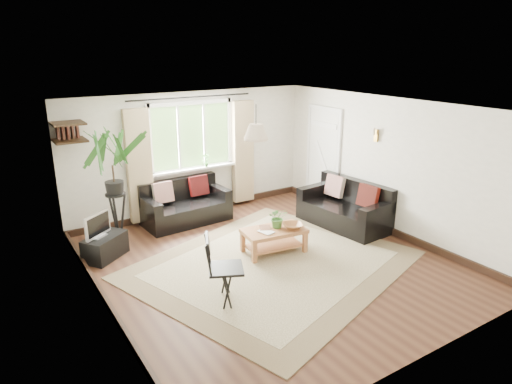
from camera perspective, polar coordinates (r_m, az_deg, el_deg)
floor at (r=7.17m, az=1.74°, el=-8.85°), size 5.50×5.50×0.00m
ceiling at (r=6.46m, az=1.94°, el=10.54°), size 5.50×5.50×0.00m
wall_back at (r=9.04m, az=-8.06°, el=4.77°), size 5.00×0.02×2.40m
wall_front at (r=4.86m, az=20.60°, el=-7.95°), size 5.00×0.02×2.40m
wall_left at (r=5.77m, az=-19.20°, el=-3.71°), size 0.02×5.50×2.40m
wall_right at (r=8.34m, az=16.20°, el=3.11°), size 0.02×5.50×2.40m
rug at (r=7.11m, az=2.14°, el=-9.00°), size 4.71×4.35×0.02m
window at (r=8.93m, az=-8.05°, el=6.90°), size 2.50×0.16×2.16m
door at (r=9.53m, az=8.37°, el=4.19°), size 0.06×0.96×2.06m
corner_shelf at (r=8.01m, az=-22.36°, el=6.96°), size 0.50×0.50×0.34m
pendant_lamp at (r=6.84m, az=0.00°, el=8.00°), size 0.36×0.36×0.54m
wall_sconce at (r=8.37m, az=14.67°, el=7.08°), size 0.12×0.12×0.28m
sofa_back at (r=8.72m, az=-8.77°, el=-1.40°), size 1.65×0.89×0.75m
sofa_right at (r=8.58m, az=10.95°, el=-1.69°), size 1.76×1.01×0.79m
coffee_table at (r=7.42m, az=2.24°, el=-6.13°), size 1.07×0.67×0.41m
table_plant at (r=7.36m, az=2.75°, el=-3.20°), size 0.39×0.37×0.34m
bowl at (r=7.38m, az=4.61°, el=-4.25°), size 0.42×0.42×0.08m
book_a at (r=7.16m, az=0.77°, el=-5.18°), size 0.22×0.27×0.02m
book_b at (r=7.35m, az=0.47°, el=-4.54°), size 0.27×0.29×0.02m
tv_stand at (r=7.64m, az=-18.33°, el=-6.51°), size 0.79×0.73×0.37m
tv at (r=7.48m, az=-19.20°, el=-3.88°), size 0.54×0.46×0.41m
palm_stand at (r=7.78m, az=-17.23°, el=0.33°), size 0.95×0.95×1.97m
folding_chair at (r=5.97m, az=-3.78°, el=-9.65°), size 0.64×0.64×0.94m
sill_plant at (r=9.07m, az=-6.27°, el=4.00°), size 0.14×0.10×0.27m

